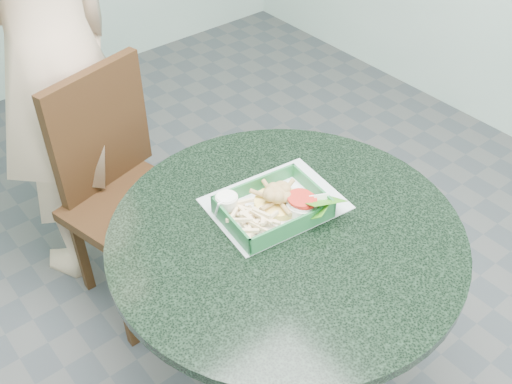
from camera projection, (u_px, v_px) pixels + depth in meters
cafe_table at (284, 278)px, 1.74m from camera, size 0.97×0.97×0.75m
dining_chair at (120, 180)px, 2.16m from camera, size 0.41×0.41×0.93m
placemat at (275, 209)px, 1.71m from camera, size 0.39×0.31×0.00m
food_basket at (273, 216)px, 1.67m from camera, size 0.28×0.20×0.06m
crab_sandwich at (277, 201)px, 1.66m from camera, size 0.13×0.13×0.08m
fries_pile at (251, 222)px, 1.62m from camera, size 0.12×0.13×0.04m
sauce_ramekin at (227, 210)px, 1.64m from camera, size 0.06×0.06×0.04m
garnish_cup at (306, 207)px, 1.66m from camera, size 0.13×0.13×0.05m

